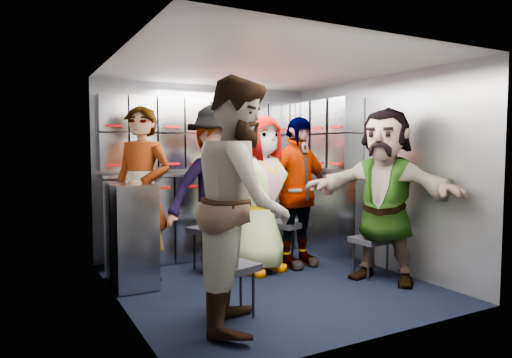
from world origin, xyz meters
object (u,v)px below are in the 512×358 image
jump_seat_mid_left (211,232)px  jump_seat_near_right (371,242)px  jump_seat_mid_right (288,226)px  attendant_arc_b (218,191)px  attendant_arc_e (384,195)px  jump_seat_center (252,233)px  attendant_arc_c (260,194)px  attendant_standing (142,194)px  attendant_arc_a (242,202)px  attendant_arc_d (296,192)px  jump_seat_near_left (232,270)px

jump_seat_mid_left → jump_seat_near_right: jump_seat_mid_left is taller
jump_seat_mid_right → attendant_arc_b: bearing=-174.2°
jump_seat_mid_right → attendant_arc_e: size_ratio=0.30×
jump_seat_center → attendant_arc_c: (0.00, -0.18, 0.45)m
jump_seat_center → attendant_standing: (-1.19, 0.09, 0.49)m
jump_seat_center → attendant_arc_a: 1.70m
attendant_arc_a → attendant_arc_d: 1.76m
jump_seat_mid_left → jump_seat_mid_right: 0.92m
attendant_arc_a → attendant_arc_d: bearing=-16.4°
jump_seat_mid_left → attendant_standing: attendant_standing is taller
attendant_arc_d → jump_seat_near_right: bearing=-66.6°
jump_seat_mid_left → attendant_arc_e: 1.84m
attendant_arc_e → jump_seat_mid_right: bearing=175.9°
jump_seat_near_left → attendant_arc_d: bearing=39.0°
jump_seat_center → attendant_arc_b: bearing=-168.5°
jump_seat_near_left → jump_seat_center: jump_seat_center is taller
jump_seat_center → attendant_arc_e: size_ratio=0.25×
jump_seat_mid_left → jump_seat_near_right: bearing=-35.6°
attendant_standing → attendant_arc_d: 1.67m
attendant_arc_c → attendant_standing: bearing=153.2°
jump_seat_near_left → attendant_arc_b: attendant_arc_b is taller
jump_seat_center → attendant_standing: attendant_standing is taller
jump_seat_center → attendant_arc_a: attendant_arc_a is taller
jump_seat_mid_right → attendant_arc_a: bearing=-132.5°
jump_seat_near_left → jump_seat_mid_left: size_ratio=0.85×
attendant_arc_a → attendant_arc_c: bearing=-3.8°
attendant_arc_c → attendant_arc_a: bearing=-138.1°
jump_seat_center → jump_seat_mid_right: jump_seat_mid_right is taller
jump_seat_center → jump_seat_mid_right: 0.46m
jump_seat_near_right → attendant_arc_d: size_ratio=0.24×
jump_seat_center → jump_seat_near_left: bearing=-123.9°
jump_seat_mid_right → attendant_arc_e: attendant_arc_e is taller
jump_seat_center → attendant_arc_c: bearing=-90.0°
jump_seat_center → attendant_arc_e: attendant_arc_e is taller
jump_seat_center → attendant_arc_d: 0.67m
jump_seat_near_left → attendant_arc_e: size_ratio=0.25×
attendant_standing → attendant_arc_d: attendant_standing is taller
attendant_arc_c → attendant_arc_e: bearing=-58.4°
jump_seat_near_left → attendant_arc_c: 1.39m
attendant_arc_d → attendant_arc_b: bearing=165.5°
attendant_standing → attendant_arc_e: attendant_standing is taller
jump_seat_center → attendant_arc_b: 0.68m
jump_seat_near_left → jump_seat_mid_left: bearing=74.4°
jump_seat_mid_left → jump_seat_mid_right: (0.91, -0.09, 0.01)m
jump_seat_near_left → attendant_arc_c: (0.82, 1.03, 0.47)m
attendant_arc_b → attendant_arc_d: size_ratio=1.05×
jump_seat_near_right → attendant_arc_c: attendant_arc_c is taller
jump_seat_mid_left → attendant_arc_b: (0.00, -0.18, 0.46)m
attendant_arc_a → jump_seat_mid_left: bearing=16.3°
attendant_arc_c → attendant_arc_d: size_ratio=1.00×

